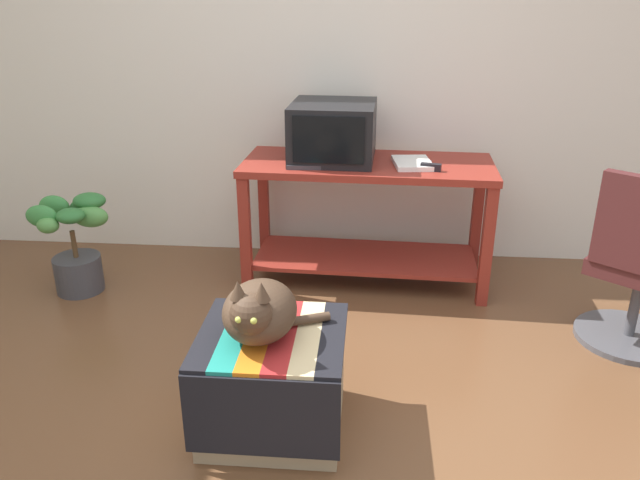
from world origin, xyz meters
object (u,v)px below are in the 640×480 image
keyboard (324,165)px  stapler (431,167)px  tv_monitor (333,132)px  office_chair (638,274)px  book (412,163)px  ottoman_with_blanket (273,381)px  potted_plant (75,246)px  cat (259,311)px  desk (367,201)px

keyboard → stapler: size_ratio=3.64×
tv_monitor → keyboard: 0.22m
office_chair → stapler: 1.14m
book → ottoman_with_blanket: 1.57m
office_chair → potted_plant: bearing=32.1°
tv_monitor → cat: bearing=-94.4°
keyboard → ottoman_with_blanket: size_ratio=0.71×
keyboard → office_chair: size_ratio=0.45×
book → stapler: stapler is taller
cat → office_chair: office_chair is taller
desk → tv_monitor: 0.44m
book → potted_plant: (-1.90, -0.25, -0.46)m
tv_monitor → cat: tv_monitor is taller
office_chair → cat: bearing=64.1°
ottoman_with_blanket → potted_plant: (-1.31, 1.11, 0.07)m
stapler → office_chair: bearing=-103.6°
potted_plant → office_chair: 2.97m
potted_plant → cat: bearing=-42.0°
cat → stapler: bearing=64.1°
tv_monitor → cat: (-0.18, -1.48, -0.34)m
desk → office_chair: size_ratio=1.62×
tv_monitor → office_chair: tv_monitor is taller
desk → book: (0.25, -0.05, 0.25)m
book → cat: bearing=-121.0°
cat → office_chair: (1.68, 0.80, -0.16)m
book → potted_plant: bearing=-179.4°
ottoman_with_blanket → stapler: 1.52m
tv_monitor → potted_plant: tv_monitor is taller
tv_monitor → potted_plant: bearing=-164.4°
desk → keyboard: size_ratio=3.60×
office_chair → book: bearing=9.5°
book → cat: (-0.62, -1.39, -0.20)m
office_chair → tv_monitor: bearing=14.2°
cat → keyboard: bearing=87.4°
ottoman_with_blanket → office_chair: bearing=24.8°
desk → office_chair: office_chair is taller
cat → stapler: 1.49m
ottoman_with_blanket → office_chair: (1.64, 0.76, 0.17)m
potted_plant → ottoman_with_blanket: bearing=-40.2°
cat → office_chair: bearing=28.6°
desk → cat: 1.49m
keyboard → ottoman_with_blanket: bearing=-96.9°
ottoman_with_blanket → cat: 0.33m
book → potted_plant: book is taller
stapler → desk: bearing=79.2°
desk → potted_plant: size_ratio=2.50×
desk → office_chair: bearing=-24.0°
keyboard → office_chair: bearing=-21.3°
cat → stapler: stapler is taller
office_chair → keyboard: bearing=20.0°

